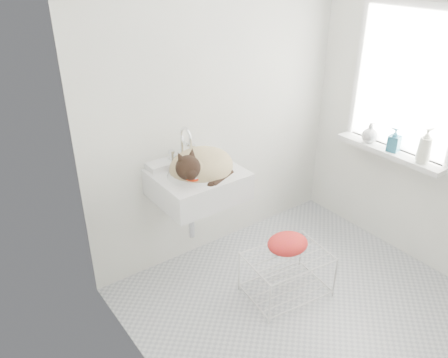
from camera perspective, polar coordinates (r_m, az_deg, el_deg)
floor at (r=3.27m, az=10.17°, el=-15.60°), size 2.20×2.00×0.02m
back_wall at (r=3.30m, az=-0.57°, el=10.53°), size 2.20×0.02×2.50m
right_wall at (r=3.46m, az=25.01°, el=8.79°), size 0.02×2.00×2.50m
left_wall at (r=1.98m, az=-9.69°, el=-1.99°), size 0.02×2.00×2.50m
window_glass at (r=3.52m, az=22.43°, el=11.28°), size 0.01×0.80×1.00m
window_frame at (r=3.50m, az=22.29°, el=11.25°), size 0.04×0.90×1.10m
windowsill at (r=3.62m, az=20.32°, el=3.26°), size 0.16×0.88×0.04m
sink at (r=3.05m, az=-3.42°, el=0.93°), size 0.59×0.51×0.24m
faucet at (r=3.13m, az=-5.29°, el=4.41°), size 0.21×0.15×0.21m
cat at (r=3.02m, az=-3.07°, el=1.56°), size 0.50×0.43×0.30m
wire_rack at (r=3.25m, az=7.97°, el=-12.16°), size 0.59×0.45×0.33m
towel at (r=3.17m, az=8.08°, el=-8.62°), size 0.34×0.27×0.12m
bottle_a at (r=3.48m, az=23.86°, el=1.98°), size 0.11×0.11×0.22m
bottle_b at (r=3.59m, az=20.66°, el=3.35°), size 0.10×0.10×0.18m
bottle_c at (r=3.70m, az=17.94°, el=4.51°), size 0.17×0.17×0.16m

